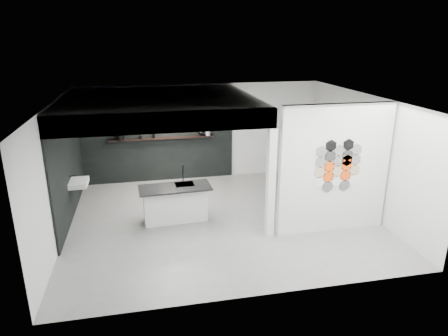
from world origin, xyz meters
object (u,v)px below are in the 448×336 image
wall_basin (79,183)px  kettle (202,133)px  stockpot (120,136)px  glass_vase (208,133)px  bottle_dark (154,135)px  kitchen_island (175,203)px  glass_bowl (208,134)px  partition_panel (334,169)px  utensil_cup (141,137)px

wall_basin → kettle: 3.86m
stockpot → glass_vase: 2.50m
wall_basin → bottle_dark: size_ratio=3.52×
bottle_dark → glass_vase: bearing=0.0°
kitchen_island → glass_bowl: size_ratio=11.15×
kettle → stockpot: bearing=-171.7°
wall_basin → glass_bowl: 4.00m
kettle → glass_vase: 0.18m
stockpot → glass_bowl: 2.50m
wall_basin → glass_bowl: (3.39, 2.07, 0.52)m
glass_vase → partition_panel: bearing=-61.8°
partition_panel → kettle: 4.47m
glass_vase → stockpot: bearing=180.0°
bottle_dark → kettle: bearing=0.0°
glass_bowl → glass_vase: bearing=0.0°
stockpot → glass_bowl: stockpot is taller
utensil_cup → bottle_dark: bearing=0.0°
glass_bowl → utensil_cup: 1.93m
stockpot → bottle_dark: 0.93m
partition_panel → utensil_cup: 5.57m
wall_basin → stockpot: (0.89, 2.07, 0.57)m
partition_panel → glass_vase: partition_panel is taller
kettle → bottle_dark: bearing=-171.7°
kettle → wall_basin: bearing=-139.0°
partition_panel → stockpot: 5.99m
stockpot → bottle_dark: (0.93, 0.00, -0.01)m
utensil_cup → stockpot: bearing=180.0°
kitchen_island → kettle: bearing=65.8°
partition_panel → kitchen_island: bearing=160.9°
wall_basin → kettle: (3.21, 2.07, 0.56)m
glass_bowl → utensil_cup: glass_bowl is taller
stockpot → utensil_cup: stockpot is taller
utensil_cup → glass_vase: bearing=0.0°
wall_basin → glass_bowl: bearing=31.3°
glass_bowl → kettle: bearing=180.0°
kitchen_island → utensil_cup: utensil_cup is taller
stockpot → glass_vase: size_ratio=1.64×
kitchen_island → bottle_dark: size_ratio=9.68×
partition_panel → kettle: bearing=120.2°
bottle_dark → utensil_cup: 0.37m
bottle_dark → kitchen_island: bearing=-83.1°
kitchen_island → kettle: kettle is taller
glass_bowl → bottle_dark: size_ratio=0.87×
glass_vase → bottle_dark: 1.56m
stockpot → glass_vase: stockpot is taller
stockpot → bottle_dark: size_ratio=1.42×
wall_basin → stockpot: bearing=66.6°
partition_panel → kettle: size_ratio=13.58×
wall_basin → kitchen_island: bearing=-16.9°
partition_panel → utensil_cup: size_ratio=32.26×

